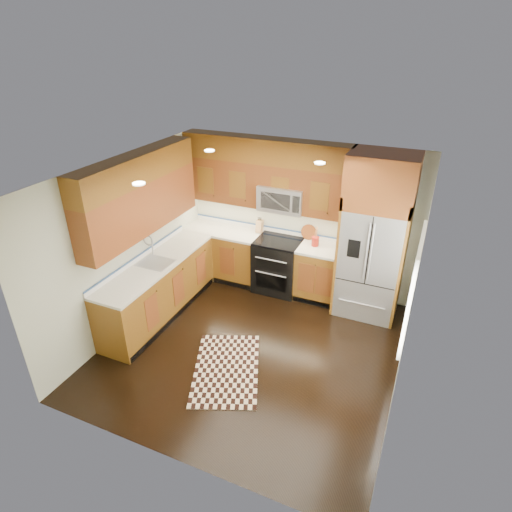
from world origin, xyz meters
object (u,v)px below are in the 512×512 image
at_px(range, 278,265).
at_px(rug, 226,369).
at_px(refrigerator, 374,238).
at_px(knife_block, 260,226).
at_px(utensil_crock, 315,239).

height_order(range, rug, range).
distance_m(range, refrigerator, 1.76).
distance_m(rug, knife_block, 2.70).
distance_m(knife_block, utensil_crock, 1.07).
xyz_separation_m(refrigerator, utensil_crock, (-0.93, 0.11, -0.25)).
relative_size(range, rug, 0.66).
height_order(refrigerator, rug, refrigerator).
relative_size(rug, utensil_crock, 4.21).
xyz_separation_m(rug, knife_block, (-0.55, 2.43, 1.05)).
distance_m(refrigerator, knife_block, 2.02).
distance_m(range, utensil_crock, 0.86).
distance_m(refrigerator, rug, 2.91).
height_order(rug, utensil_crock, utensil_crock).
distance_m(refrigerator, utensil_crock, 0.97).
height_order(range, refrigerator, refrigerator).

